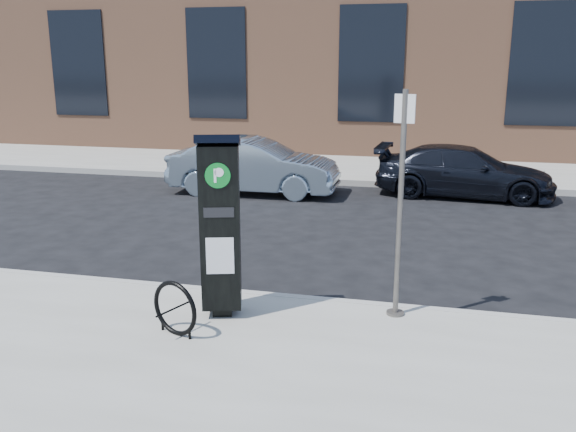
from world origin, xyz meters
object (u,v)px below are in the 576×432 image
(sign_pole, at_px, (400,208))
(car_dark, at_px, (464,171))
(bike_rack, at_px, (175,309))
(car_silver, at_px, (254,166))
(parking_kiosk, at_px, (220,224))

(sign_pole, height_order, car_dark, sign_pole)
(sign_pole, bearing_deg, bike_rack, -142.32)
(sign_pole, relative_size, bike_rack, 4.19)
(sign_pole, bearing_deg, car_silver, 130.98)
(car_silver, relative_size, car_dark, 0.99)
(bike_rack, distance_m, car_silver, 8.15)
(parking_kiosk, height_order, bike_rack, parking_kiosk)
(parking_kiosk, bearing_deg, bike_rack, -131.60)
(parking_kiosk, relative_size, car_dark, 0.54)
(sign_pole, relative_size, car_dark, 0.65)
(bike_rack, bearing_deg, parking_kiosk, 85.82)
(parking_kiosk, height_order, car_silver, parking_kiosk)
(parking_kiosk, distance_m, sign_pole, 2.10)
(sign_pole, height_order, car_silver, sign_pole)
(car_silver, bearing_deg, parking_kiosk, -167.03)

